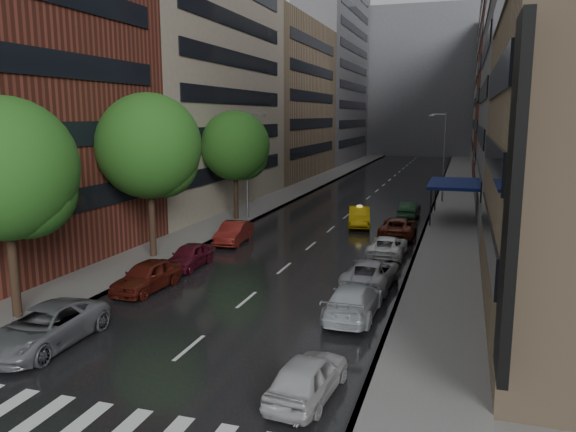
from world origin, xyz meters
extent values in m
plane|color=gray|center=(0.00, 0.00, 0.00)|extent=(220.00, 220.00, 0.00)
cube|color=black|center=(0.00, 50.00, 0.01)|extent=(14.00, 140.00, 0.01)
cube|color=gray|center=(-9.00, 50.00, 0.07)|extent=(4.00, 140.00, 0.15)
cube|color=gray|center=(9.00, 50.00, 0.07)|extent=(4.00, 140.00, 0.15)
cube|color=silver|center=(-3.30, -2.00, 0.01)|extent=(0.55, 2.80, 0.01)
cube|color=silver|center=(-1.90, -2.00, 0.01)|extent=(0.55, 2.80, 0.01)
cube|color=silver|center=(-0.50, -2.00, 0.01)|extent=(0.55, 2.80, 0.01)
cube|color=maroon|center=(-15.00, 12.00, 13.00)|extent=(8.00, 20.00, 26.00)
cube|color=gray|center=(-15.00, 36.00, 17.00)|extent=(8.00, 28.00, 34.00)
cube|color=#937A5B|center=(-15.00, 64.00, 11.00)|extent=(8.00, 28.00, 22.00)
cube|color=slate|center=(-15.00, 94.00, 19.00)|extent=(8.00, 32.00, 38.00)
cube|color=slate|center=(15.00, 36.00, 12.00)|extent=(8.00, 28.00, 24.00)
cube|color=maroon|center=(15.00, 64.00, 18.00)|extent=(8.00, 28.00, 36.00)
cube|color=gray|center=(15.00, 94.00, 14.00)|extent=(8.00, 32.00, 28.00)
cube|color=black|center=(11.10, 2.00, 6.50)|extent=(0.30, 2.20, 10.00)
cube|color=slate|center=(0.00, 118.00, 16.00)|extent=(40.00, 14.00, 32.00)
cylinder|color=#382619|center=(-8.60, 4.47, 2.66)|extent=(0.40, 0.40, 5.33)
sphere|color=#1E5116|center=(-8.60, 4.47, 6.66)|extent=(6.09, 6.09, 6.09)
cylinder|color=#382619|center=(-8.60, 15.84, 2.81)|extent=(0.40, 0.40, 5.62)
sphere|color=#1E5116|center=(-8.60, 15.84, 7.03)|extent=(6.42, 6.42, 6.42)
cylinder|color=#382619|center=(-8.60, 29.37, 2.55)|extent=(0.40, 0.40, 5.09)
sphere|color=#1E5116|center=(-8.60, 29.37, 6.37)|extent=(5.82, 5.82, 5.82)
imported|color=yellow|center=(1.92, 29.91, 0.78)|extent=(2.50, 4.98, 1.57)
imported|color=slate|center=(-5.40, 2.46, 0.78)|extent=(2.71, 5.67, 1.56)
imported|color=#511710|center=(-5.40, 9.87, 0.77)|extent=(2.12, 4.65, 1.55)
imported|color=#4C0F1C|center=(-5.40, 14.48, 0.71)|extent=(1.77, 4.19, 1.41)
imported|color=maroon|center=(-5.40, 21.22, 0.75)|extent=(1.95, 4.68, 1.51)
imported|color=beige|center=(5.40, 1.65, 0.72)|extent=(2.08, 4.34, 1.43)
imported|color=silver|center=(5.40, 9.26, 0.75)|extent=(2.13, 5.18, 1.50)
imported|color=#ABAAB0|center=(5.40, 14.07, 0.72)|extent=(2.67, 5.31, 1.44)
imported|color=white|center=(5.40, 20.65, 0.67)|extent=(2.22, 4.80, 1.33)
imported|color=maroon|center=(5.40, 26.65, 0.75)|extent=(2.58, 5.45, 1.51)
imported|color=#1B3D23|center=(5.40, 35.06, 0.71)|extent=(1.67, 4.38, 1.42)
cylinder|color=gray|center=(-7.80, 30.00, 4.65)|extent=(0.18, 0.18, 9.00)
cube|color=gray|center=(-6.40, 30.00, 8.85)|extent=(0.50, 0.22, 0.16)
cylinder|color=gray|center=(7.80, 45.00, 4.65)|extent=(0.18, 0.18, 9.00)
cube|color=gray|center=(6.40, 45.00, 8.85)|extent=(0.50, 0.22, 0.16)
cube|color=navy|center=(9.00, 35.00, 3.15)|extent=(4.00, 8.00, 0.25)
cylinder|color=black|center=(7.40, 31.20, 1.65)|extent=(0.12, 0.12, 3.00)
cylinder|color=black|center=(7.40, 38.80, 1.65)|extent=(0.12, 0.12, 3.00)
camera|label=1|loc=(9.78, -14.36, 8.87)|focal=35.00mm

